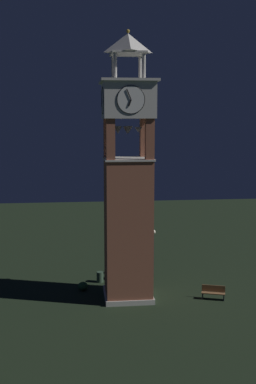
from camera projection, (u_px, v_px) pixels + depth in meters
ground at (128, 297)px, 33.41m from camera, size 80.00×80.00×0.00m
clock_tower at (128, 192)px, 32.32m from camera, size 3.68×3.68×18.03m
park_bench at (213, 292)px, 32.98m from camera, size 0.93×1.66×0.95m
lamp_post at (153, 244)px, 37.54m from camera, size 0.36×0.36×3.77m
trash_bin at (100, 277)px, 36.48m from camera, size 0.52×0.52×0.80m
shrub_near_entry at (83, 286)px, 34.75m from camera, size 0.73×0.73×0.61m
shrub_left_of_tower at (119, 274)px, 37.13m from camera, size 1.23×1.23×0.88m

